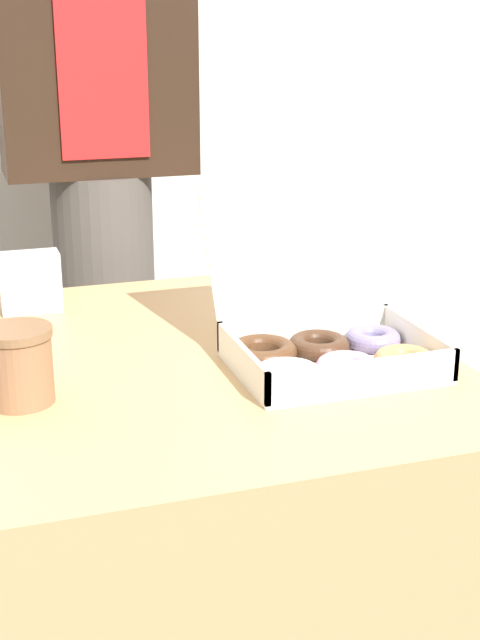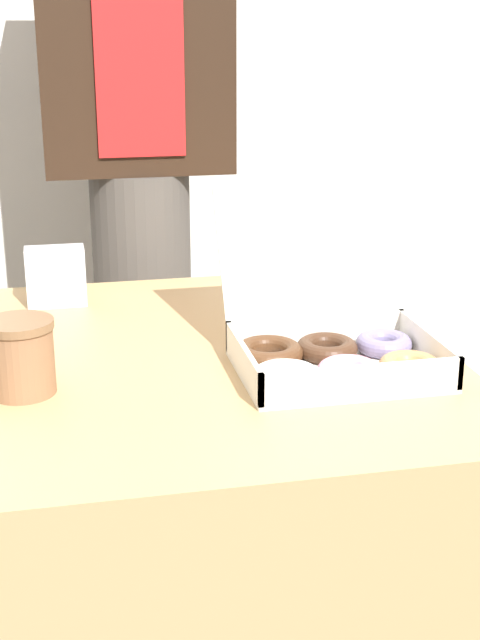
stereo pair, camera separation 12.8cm
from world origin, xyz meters
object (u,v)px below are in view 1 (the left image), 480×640
Objects in this scene: donut_box at (324,341)px; coffee_cup at (19,365)px; napkin_holder at (30,282)px; person_customer at (101,173)px.

donut_box is 0.46m from coffee_cup.
donut_box reaches higher than coffee_cup.
person_customer is at bearing 61.68° from napkin_holder.
donut_box is 0.83m from person_customer.
coffee_cup is 1.00× the size of napkin_holder.
donut_box is at bearing -45.92° from napkin_holder.
coffee_cup is at bearing -179.75° from donut_box.
donut_box is 0.58m from napkin_holder.
coffee_cup is 0.06× the size of person_customer.
person_customer is (0.26, 0.80, 0.13)m from coffee_cup.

